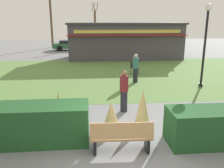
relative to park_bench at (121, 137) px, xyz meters
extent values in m
plane|color=slate|center=(0.07, -0.08, -0.48)|extent=(80.00, 80.00, 0.00)
cube|color=#5B8442|center=(0.07, 9.87, -0.48)|extent=(36.00, 12.00, 0.01)
cube|color=tan|center=(0.00, 0.07, -0.03)|extent=(1.71, 0.53, 0.06)
cube|color=tan|center=(0.00, -0.15, 0.25)|extent=(1.70, 0.18, 0.44)
cube|color=black|center=(-0.73, 0.09, -0.26)|extent=(0.09, 0.44, 0.45)
cube|color=black|center=(0.73, 0.05, -0.26)|extent=(0.09, 0.44, 0.45)
cube|color=tan|center=(-0.81, 0.09, 0.09)|extent=(0.07, 0.44, 0.06)
cube|color=tan|center=(0.81, 0.04, 0.09)|extent=(0.07, 0.44, 0.06)
cube|color=#1E4C23|center=(-2.25, 0.79, 0.11)|extent=(2.68, 1.10, 1.17)
cube|color=#1E4C23|center=(2.55, 0.30, 0.05)|extent=(2.24, 1.10, 1.06)
cone|color=tan|center=(-1.92, 1.92, 0.14)|extent=(0.61, 0.61, 1.24)
cone|color=tan|center=(-0.16, 1.39, 0.02)|extent=(0.62, 0.62, 1.01)
cone|color=tan|center=(1.00, 1.92, 0.14)|extent=(0.52, 0.52, 1.23)
cylinder|color=black|center=(5.19, 6.25, -0.38)|extent=(0.22, 0.22, 0.20)
cylinder|color=black|center=(5.19, 6.25, 1.54)|extent=(0.12, 0.12, 4.03)
sphere|color=white|center=(5.19, 6.25, 3.71)|extent=(0.36, 0.36, 0.36)
cube|color=#47424C|center=(2.42, 16.86, 1.10)|extent=(10.44, 3.83, 3.17)
cube|color=#333338|center=(2.42, 16.86, 2.77)|extent=(10.74, 4.13, 0.16)
cube|color=maroon|center=(2.42, 14.76, 1.80)|extent=(10.54, 0.36, 0.08)
cube|color=#D8CC4C|center=(2.42, 14.92, 2.12)|extent=(9.39, 0.04, 0.28)
cube|color=black|center=(2.12, 9.63, -0.03)|extent=(0.62, 0.62, 0.04)
cube|color=black|center=(1.98, 9.78, 0.19)|extent=(0.34, 0.34, 0.44)
cylinder|color=black|center=(2.12, 9.37, -0.26)|extent=(0.03, 0.03, 0.45)
cylinder|color=black|center=(2.39, 9.64, -0.26)|extent=(0.03, 0.03, 0.45)
cylinder|color=black|center=(1.85, 9.63, -0.26)|extent=(0.03, 0.03, 0.45)
cylinder|color=black|center=(2.12, 9.90, -0.26)|extent=(0.03, 0.03, 0.45)
cylinder|color=#23232D|center=(0.47, 3.02, -0.06)|extent=(0.28, 0.28, 0.85)
cylinder|color=maroon|center=(0.47, 3.02, 0.68)|extent=(0.34, 0.34, 0.62)
sphere|color=#8C6647|center=(0.47, 3.02, 1.10)|extent=(0.22, 0.22, 0.22)
cylinder|color=#23232D|center=(1.76, 7.51, -0.06)|extent=(0.28, 0.28, 0.85)
cylinder|color=#336B66|center=(1.76, 7.51, 0.68)|extent=(0.34, 0.34, 0.62)
sphere|color=beige|center=(1.76, 7.51, 1.10)|extent=(0.22, 0.22, 0.22)
cube|color=#2D6638|center=(-3.31, 23.50, 0.07)|extent=(4.31, 2.08, 0.60)
cube|color=black|center=(-3.46, 23.49, 0.50)|extent=(2.41, 1.74, 0.44)
cylinder|color=black|center=(-2.07, 24.50, -0.16)|extent=(0.65, 0.26, 0.64)
cylinder|color=black|center=(-1.94, 22.67, -0.16)|extent=(0.65, 0.26, 0.64)
cylinder|color=black|center=(-4.67, 24.33, -0.16)|extent=(0.65, 0.26, 0.64)
cylinder|color=black|center=(-4.54, 22.49, -0.16)|extent=(0.65, 0.26, 0.64)
cylinder|color=brown|center=(-0.24, 27.78, 1.93)|extent=(0.28, 0.28, 4.82)
cylinder|color=brown|center=(0.10, 27.88, 4.84)|extent=(0.25, 0.58, 1.12)
cylinder|color=brown|center=(-0.41, 28.08, 4.84)|extent=(0.54, 0.36, 1.12)
cylinder|color=brown|center=(-0.41, 27.47, 4.84)|extent=(0.54, 0.35, 1.12)
cylinder|color=brown|center=(-5.96, 26.57, 2.74)|extent=(0.28, 0.28, 6.43)
camera|label=1|loc=(-0.76, -5.79, 3.08)|focal=37.73mm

